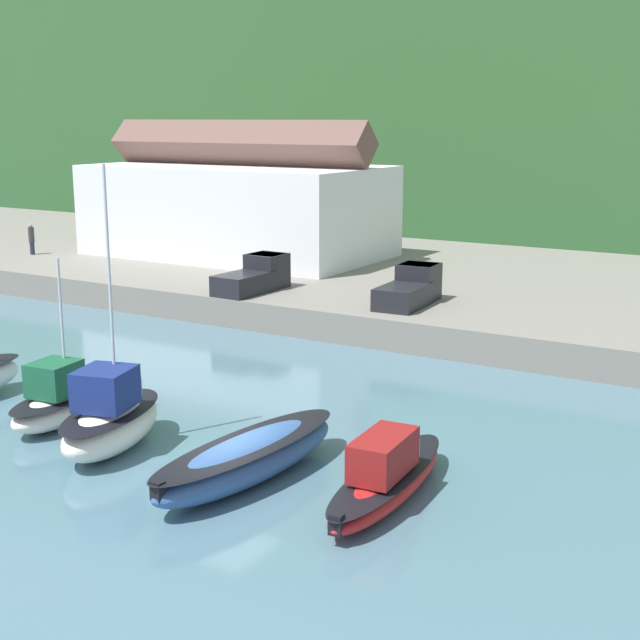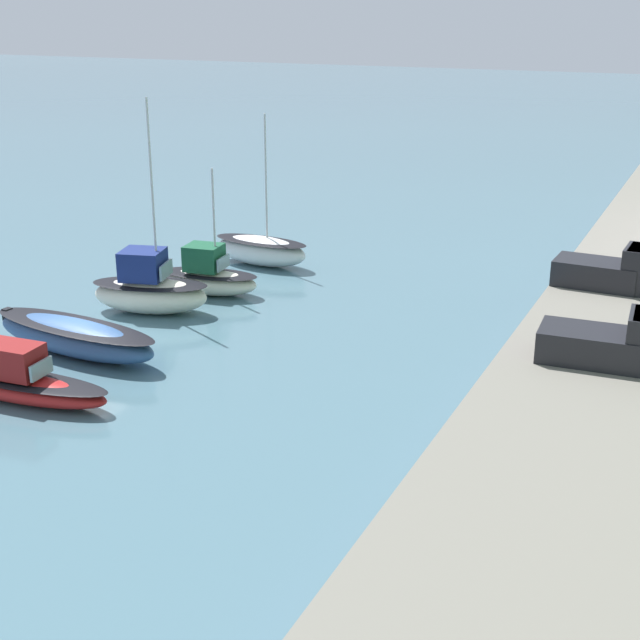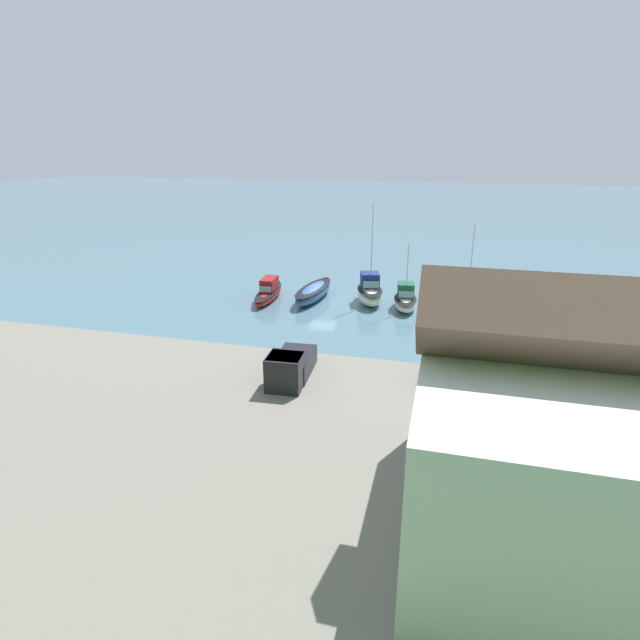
{
  "view_description": "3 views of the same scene",
  "coord_description": "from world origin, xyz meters",
  "px_view_note": "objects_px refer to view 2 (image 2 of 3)",
  "views": [
    {
      "loc": [
        15.83,
        -20.66,
        10.79
      ],
      "look_at": [
        -3.33,
        11.14,
        2.31
      ],
      "focal_mm": 50.0,
      "sensor_mm": 36.0,
      "label": 1
    },
    {
      "loc": [
        26.26,
        22.29,
        13.02
      ],
      "look_at": [
        -1.43,
        9.34,
        2.09
      ],
      "focal_mm": 50.0,
      "sensor_mm": 36.0,
      "label": 2
    },
    {
      "loc": [
        -11.16,
        44.05,
        14.15
      ],
      "look_at": [
        -2.22,
        9.53,
        1.5
      ],
      "focal_mm": 28.0,
      "sensor_mm": 36.0,
      "label": 3
    }
  ],
  "objects_px": {
    "moored_boat_1": "(209,276)",
    "pickup_truck_1": "(625,342)",
    "moored_boat_3": "(75,336)",
    "pickup_truck_0": "(623,270)",
    "moored_boat_4": "(16,380)",
    "moored_boat_0": "(261,250)",
    "moored_boat_2": "(149,289)"
  },
  "relations": [
    {
      "from": "moored_boat_1",
      "to": "moored_boat_3",
      "type": "distance_m",
      "value": 8.79
    },
    {
      "from": "moored_boat_1",
      "to": "moored_boat_3",
      "type": "bearing_deg",
      "value": -12.13
    },
    {
      "from": "moored_boat_3",
      "to": "pickup_truck_1",
      "type": "bearing_deg",
      "value": 106.64
    },
    {
      "from": "moored_boat_0",
      "to": "moored_boat_1",
      "type": "bearing_deg",
      "value": 5.39
    },
    {
      "from": "moored_boat_2",
      "to": "moored_boat_3",
      "type": "relative_size",
      "value": 1.15
    },
    {
      "from": "moored_boat_0",
      "to": "moored_boat_2",
      "type": "xyz_separation_m",
      "value": [
        8.77,
        -0.81,
        0.25
      ]
    },
    {
      "from": "moored_boat_0",
      "to": "moored_boat_3",
      "type": "relative_size",
      "value": 0.96
    },
    {
      "from": "moored_boat_4",
      "to": "moored_boat_2",
      "type": "bearing_deg",
      "value": -176.84
    },
    {
      "from": "moored_boat_0",
      "to": "pickup_truck_0",
      "type": "distance_m",
      "value": 18.27
    },
    {
      "from": "moored_boat_0",
      "to": "pickup_truck_0",
      "type": "xyz_separation_m",
      "value": [
        1.33,
        18.16,
        1.51
      ]
    },
    {
      "from": "moored_boat_2",
      "to": "pickup_truck_0",
      "type": "xyz_separation_m",
      "value": [
        -7.44,
        18.97,
        1.26
      ]
    },
    {
      "from": "pickup_truck_0",
      "to": "moored_boat_3",
      "type": "bearing_deg",
      "value": -53.53
    },
    {
      "from": "moored_boat_2",
      "to": "pickup_truck_0",
      "type": "bearing_deg",
      "value": 95.93
    },
    {
      "from": "moored_boat_0",
      "to": "pickup_truck_1",
      "type": "height_order",
      "value": "moored_boat_0"
    },
    {
      "from": "moored_boat_1",
      "to": "pickup_truck_0",
      "type": "height_order",
      "value": "moored_boat_1"
    },
    {
      "from": "moored_boat_0",
      "to": "moored_boat_3",
      "type": "xyz_separation_m",
      "value": [
        14.13,
        -0.56,
        -0.09
      ]
    },
    {
      "from": "moored_boat_1",
      "to": "moored_boat_3",
      "type": "relative_size",
      "value": 0.74
    },
    {
      "from": "moored_boat_1",
      "to": "moored_boat_0",
      "type": "bearing_deg",
      "value": 173.73
    },
    {
      "from": "moored_boat_3",
      "to": "pickup_truck_1",
      "type": "height_order",
      "value": "pickup_truck_1"
    },
    {
      "from": "moored_boat_1",
      "to": "pickup_truck_1",
      "type": "height_order",
      "value": "moored_boat_1"
    },
    {
      "from": "moored_boat_3",
      "to": "pickup_truck_0",
      "type": "height_order",
      "value": "pickup_truck_0"
    },
    {
      "from": "moored_boat_1",
      "to": "moored_boat_4",
      "type": "distance_m",
      "value": 12.97
    },
    {
      "from": "moored_boat_3",
      "to": "moored_boat_4",
      "type": "xyz_separation_m",
      "value": [
        4.21,
        0.94,
        -0.02
      ]
    },
    {
      "from": "moored_boat_1",
      "to": "pickup_truck_1",
      "type": "bearing_deg",
      "value": 68.57
    },
    {
      "from": "moored_boat_3",
      "to": "moored_boat_0",
      "type": "bearing_deg",
      "value": -177.09
    },
    {
      "from": "moored_boat_4",
      "to": "pickup_truck_1",
      "type": "height_order",
      "value": "pickup_truck_1"
    },
    {
      "from": "moored_boat_4",
      "to": "moored_boat_1",
      "type": "bearing_deg",
      "value": 177.15
    },
    {
      "from": "moored_boat_2",
      "to": "moored_boat_0",
      "type": "bearing_deg",
      "value": 159.21
    },
    {
      "from": "moored_boat_0",
      "to": "moored_boat_1",
      "type": "height_order",
      "value": "moored_boat_0"
    },
    {
      "from": "moored_boat_2",
      "to": "moored_boat_3",
      "type": "height_order",
      "value": "moored_boat_2"
    },
    {
      "from": "moored_boat_0",
      "to": "moored_boat_4",
      "type": "bearing_deg",
      "value": 5.21
    },
    {
      "from": "moored_boat_3",
      "to": "pickup_truck_0",
      "type": "distance_m",
      "value": 22.73
    }
  ]
}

